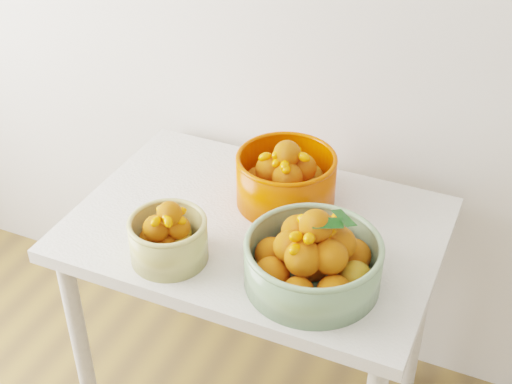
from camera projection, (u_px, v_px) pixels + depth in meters
table at (256, 250)px, 2.01m from camera, size 1.00×0.70×0.75m
bowl_cream at (169, 238)px, 1.80m from camera, size 0.21×0.21×0.17m
bowl_green at (313, 259)px, 1.72m from camera, size 0.39×0.39×0.22m
bowl_orange at (286, 178)px, 2.00m from camera, size 0.28×0.28×0.20m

